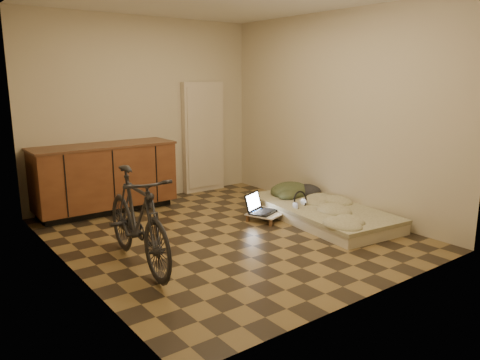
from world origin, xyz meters
TOP-DOWN VIEW (x-y plane):
  - room_shell at (0.00, 0.00)m, footprint 3.50×4.00m
  - cabinets at (-0.75, 1.70)m, footprint 1.84×0.62m
  - appliance_panel at (0.95, 1.94)m, footprint 0.70×0.10m
  - bicycle at (-1.20, -0.27)m, footprint 0.61×1.63m
  - futon at (1.30, -0.25)m, footprint 1.19×2.13m
  - clothing_pile at (1.45, 0.38)m, footprint 0.66×0.57m
  - headphones at (1.07, -0.12)m, footprint 0.29×0.27m
  - lap_desk at (0.80, 0.15)m, footprint 0.70×0.57m
  - laptop at (0.66, 0.18)m, footprint 0.44×0.42m
  - mouse at (1.00, 0.22)m, footprint 0.07×0.11m

SIDE VIEW (x-z plane):
  - lap_desk at x=0.80m, z-range 0.04..0.14m
  - futon at x=1.30m, z-range 0.00..0.18m
  - mouse at x=1.00m, z-range 0.10..0.14m
  - laptop at x=0.66m, z-range 0.03..0.27m
  - headphones at x=1.07m, z-range 0.18..0.35m
  - clothing_pile at x=1.45m, z-range 0.18..0.42m
  - cabinets at x=-0.75m, z-range 0.01..0.92m
  - bicycle at x=-1.20m, z-range 0.00..1.03m
  - appliance_panel at x=0.95m, z-range 0.00..1.70m
  - room_shell at x=0.00m, z-range 0.00..2.60m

